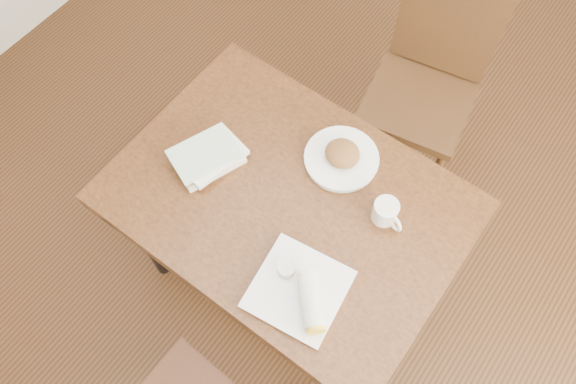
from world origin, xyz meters
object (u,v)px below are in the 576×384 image
Objects in this scene: coffee_mug at (386,212)px; book_stack at (208,157)px; chair_far at (429,76)px; plate_burrito at (302,293)px; plate_scone at (342,157)px; table at (288,211)px.

book_stack is at bearing -163.50° from coffee_mug.
chair_far is at bearing 68.31° from book_stack.
plate_burrito is (0.16, -1.11, 0.23)m from chair_far.
coffee_mug is at bearing -22.18° from plate_scone.
book_stack is at bearing -171.64° from table.
plate_scone reaches higher than table.
plate_scone reaches higher than book_stack.
coffee_mug is 0.39× the size of plate_burrito.
plate_scone is at bearing 157.82° from coffee_mug.
plate_scone is at bearing -90.98° from chair_far.
chair_far is 1.14m from plate_burrito.
plate_scone is at bearing 36.77° from book_stack.
coffee_mug reaches higher than table.
coffee_mug is (0.23, -0.09, 0.02)m from plate_scone.
chair_far reaches higher than book_stack.
chair_far is at bearing 106.11° from coffee_mug.
chair_far is at bearing 89.02° from plate_scone.
chair_far is 3.80× the size of plate_scone.
chair_far is 3.22× the size of plate_burrito.
plate_burrito is at bearing -99.43° from coffee_mug.
table is at bearing -94.50° from chair_far.
chair_far reaches higher than plate_scone.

